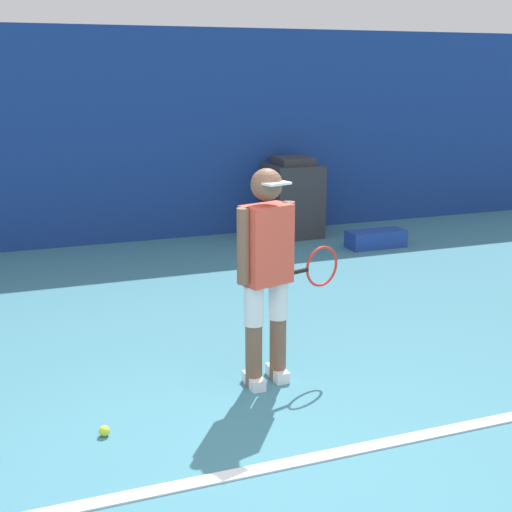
% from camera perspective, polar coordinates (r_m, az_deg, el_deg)
% --- Properties ---
extents(ground_plane, '(24.00, 24.00, 0.00)m').
position_cam_1_polar(ground_plane, '(4.13, 0.39, -17.39)').
color(ground_plane, teal).
extents(back_wall, '(24.00, 0.10, 2.73)m').
position_cam_1_polar(back_wall, '(9.32, -13.13, 9.17)').
color(back_wall, navy).
rests_on(back_wall, ground_plane).
extents(court_baseline, '(21.60, 0.10, 0.01)m').
position_cam_1_polar(court_baseline, '(4.19, -0.03, -16.77)').
color(court_baseline, white).
rests_on(court_baseline, ground_plane).
extents(tennis_player, '(0.89, 0.38, 1.55)m').
position_cam_1_polar(tennis_player, '(4.96, 0.94, -0.96)').
color(tennis_player, brown).
rests_on(tennis_player, ground_plane).
extents(tennis_ball, '(0.07, 0.07, 0.07)m').
position_cam_1_polar(tennis_ball, '(4.62, -12.04, -13.53)').
color(tennis_ball, '#D1E533').
rests_on(tennis_ball, ground_plane).
extents(covered_chair, '(0.67, 0.71, 1.07)m').
position_cam_1_polar(covered_chair, '(9.70, 2.93, 4.63)').
color(covered_chair, '#333338').
rests_on(covered_chair, ground_plane).
extents(equipment_bag, '(0.76, 0.31, 0.22)m').
position_cam_1_polar(equipment_bag, '(9.23, 9.57, 1.37)').
color(equipment_bag, '#1E3D99').
rests_on(equipment_bag, ground_plane).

